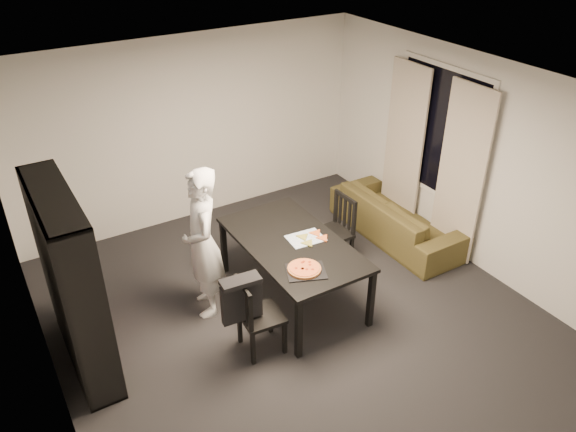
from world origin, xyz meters
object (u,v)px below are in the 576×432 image
dining_table (293,247)px  pepperoni_pizza (304,269)px  baking_tray (306,271)px  bookshelf (72,283)px  chair_right (337,226)px  sofa (396,217)px  person (203,243)px  chair_left (253,312)px

dining_table → pepperoni_pizza: size_ratio=5.24×
baking_tray → dining_table: bearing=72.2°
bookshelf → baking_tray: bearing=-20.3°
baking_tray → bookshelf: bearing=159.7°
chair_right → sofa: size_ratio=0.46×
bookshelf → person: 1.38m
chair_right → chair_left: bearing=-63.5°
chair_left → baking_tray: bearing=-84.7°
bookshelf → baking_tray: (2.13, -0.79, -0.18)m
person → sofa: (2.84, 0.07, -0.58)m
chair_right → baking_tray: bearing=-51.2°
person → baking_tray: person is taller
bookshelf → chair_right: 3.20m
bookshelf → baking_tray: 2.28m
bookshelf → baking_tray: bookshelf is taller
dining_table → person: (-0.93, 0.33, 0.18)m
chair_left → person: person is taller
chair_right → bookshelf: bearing=-89.9°
chair_left → chair_right: size_ratio=0.96×
dining_table → pepperoni_pizza: pepperoni_pizza is taller
bookshelf → dining_table: 2.34m
dining_table → sofa: (1.91, 0.40, -0.40)m
chair_left → sofa: chair_left is taller
dining_table → sofa: dining_table is taller
person → chair_left: bearing=22.0°
chair_right → person: (-1.79, 0.00, 0.35)m
person → baking_tray: bearing=54.1°
baking_tray → sofa: 2.34m
person → pepperoni_pizza: 1.14m
dining_table → chair_left: size_ratio=2.07×
sofa → baking_tray: bearing=114.6°
bookshelf → dining_table: size_ratio=1.04×
bookshelf → chair_right: bookshelf is taller
chair_right → person: bearing=-91.6°
bookshelf → chair_left: bookshelf is taller
baking_tray → pepperoni_pizza: 0.03m
person → baking_tray: (0.76, -0.88, -0.11)m
chair_right → sofa: (1.05, 0.07, -0.23)m
chair_right → pepperoni_pizza: (-1.04, -0.85, 0.26)m
chair_right → pepperoni_pizza: bearing=-52.2°
chair_left → person: bearing=13.5°
person → baking_tray: size_ratio=4.38×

